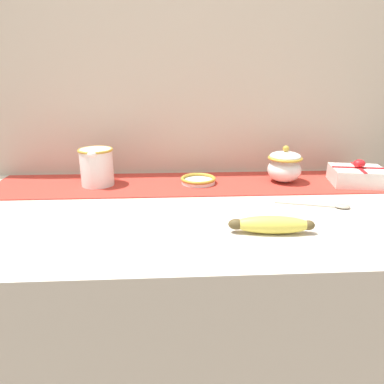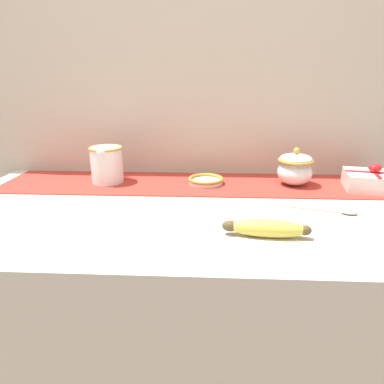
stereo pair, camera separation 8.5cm
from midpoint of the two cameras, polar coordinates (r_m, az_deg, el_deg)
name	(u,v)px [view 2 (the right image)]	position (r m, az deg, el deg)	size (l,w,h in m)	color
countertop	(188,340)	(1.13, 1.73, -23.57)	(1.30, 0.67, 0.87)	beige
back_wall	(194,76)	(1.19, 2.49, 18.80)	(2.10, 0.04, 2.40)	beige
table_runner	(192,184)	(1.09, 2.18, 1.38)	(1.19, 0.25, 0.00)	#B23328
cream_pitcher	(107,163)	(1.11, -11.87, 4.68)	(0.11, 0.12, 0.12)	white
sugar_bowl	(295,168)	(1.11, 18.92, 3.71)	(0.11, 0.11, 0.12)	white
small_dish	(206,180)	(1.08, 4.59, 1.93)	(0.11, 0.11, 0.02)	white
banana	(266,228)	(0.75, 15.49, -5.88)	(0.19, 0.05, 0.04)	#DBCC4C
spoon	(343,212)	(0.95, 26.26, -3.02)	(0.19, 0.07, 0.01)	#A89E89
gift_box	(373,181)	(1.17, 29.81, 1.63)	(0.18, 0.16, 0.08)	silver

